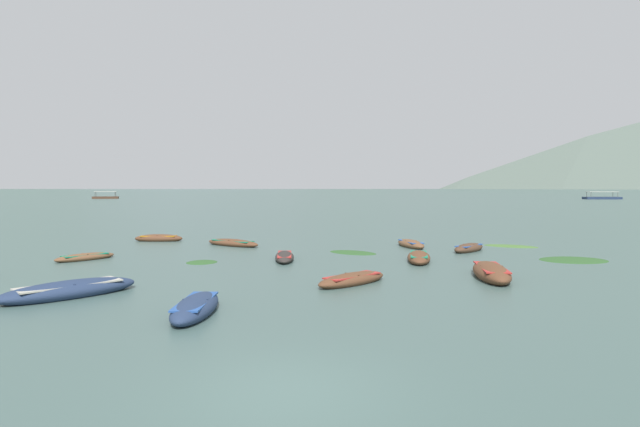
% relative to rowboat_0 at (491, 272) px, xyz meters
% --- Properties ---
extents(ground_plane, '(6000.00, 6000.00, 0.00)m').
position_rel_rowboat_0_xyz_m(ground_plane, '(-6.75, 1487.98, -0.23)').
color(ground_plane, '#425B56').
extents(mountain_0, '(2478.55, 2478.55, 615.77)m').
position_rel_rowboat_0_xyz_m(mountain_0, '(-1488.02, 2012.20, 307.66)').
color(mountain_0, '#56665B').
rests_on(mountain_0, ground).
extents(mountain_1, '(1147.06, 1147.06, 274.78)m').
position_rel_rowboat_0_xyz_m(mountain_1, '(-628.43, 1657.07, 137.16)').
color(mountain_1, slate).
rests_on(mountain_1, ground).
extents(mountain_2, '(807.06, 807.06, 311.74)m').
position_rel_rowboat_0_xyz_m(mountain_2, '(-9.87, 2011.59, 155.64)').
color(mountain_2, '#56665B').
rests_on(mountain_2, ground).
extents(mountain_3, '(1988.07, 1988.07, 482.79)m').
position_rel_rowboat_0_xyz_m(mountain_3, '(883.85, 1668.16, 241.16)').
color(mountain_3, '#56665B').
rests_on(mountain_3, ground).
extents(rowboat_0, '(1.58, 4.23, 0.74)m').
position_rel_rowboat_0_xyz_m(rowboat_0, '(0.00, 0.00, 0.00)').
color(rowboat_0, brown).
rests_on(rowboat_0, ground).
extents(rowboat_1, '(1.42, 3.73, 0.47)m').
position_rel_rowboat_0_xyz_m(rowboat_1, '(-9.16, 4.54, -0.08)').
color(rowboat_1, '#2D2826').
rests_on(rowboat_1, ground).
extents(rowboat_2, '(2.64, 3.04, 0.57)m').
position_rel_rowboat_0_xyz_m(rowboat_2, '(1.00, 8.74, -0.05)').
color(rowboat_2, '#4C3323').
rests_on(rowboat_2, ground).
extents(rowboat_4, '(1.96, 3.50, 0.55)m').
position_rel_rowboat_0_xyz_m(rowboat_4, '(-2.12, 10.70, -0.06)').
color(rowboat_4, brown).
rests_on(rowboat_4, ground).
extents(rowboat_5, '(2.52, 3.03, 0.42)m').
position_rel_rowboat_0_xyz_m(rowboat_5, '(-19.32, 3.81, -0.10)').
color(rowboat_5, brown).
rests_on(rowboat_5, ground).
extents(rowboat_6, '(3.33, 1.26, 0.59)m').
position_rel_rowboat_0_xyz_m(rowboat_6, '(-19.07, 12.83, -0.04)').
color(rowboat_6, brown).
rests_on(rowboat_6, ground).
extents(rowboat_7, '(1.50, 3.77, 0.58)m').
position_rel_rowboat_0_xyz_m(rowboat_7, '(-2.37, 4.59, -0.05)').
color(rowboat_7, brown).
rests_on(rowboat_7, ground).
extents(rowboat_8, '(4.12, 3.00, 0.53)m').
position_rel_rowboat_0_xyz_m(rowboat_8, '(-13.32, 10.49, -0.06)').
color(rowboat_8, brown).
rests_on(rowboat_8, ground).
extents(rowboat_9, '(3.11, 3.29, 0.53)m').
position_rel_rowboat_0_xyz_m(rowboat_9, '(-5.65, -1.65, -0.06)').
color(rowboat_9, brown).
rests_on(rowboat_9, ground).
extents(rowboat_10, '(4.02, 4.43, 0.68)m').
position_rel_rowboat_0_xyz_m(rowboat_10, '(-15.22, -4.58, -0.02)').
color(rowboat_10, navy).
rests_on(rowboat_10, ground).
extents(rowboat_11, '(1.29, 3.57, 0.63)m').
position_rel_rowboat_0_xyz_m(rowboat_11, '(-10.19, -6.62, -0.03)').
color(rowboat_11, navy).
rests_on(rowboat_11, ground).
extents(ferry_0, '(10.45, 3.91, 2.54)m').
position_rel_rowboat_0_xyz_m(ferry_0, '(69.75, 140.23, 0.22)').
color(ferry_0, navy).
rests_on(ferry_0, ground).
extents(ferry_1, '(8.18, 5.06, 2.54)m').
position_rel_rowboat_0_xyz_m(ferry_1, '(-85.54, 135.36, 0.22)').
color(ferry_1, '#4C3323').
rests_on(ferry_1, ground).
extents(weed_patch_0, '(3.38, 3.01, 0.14)m').
position_rel_rowboat_0_xyz_m(weed_patch_0, '(-5.70, 7.57, -0.23)').
color(weed_patch_0, '#2D5628').
rests_on(weed_patch_0, ground).
extents(weed_patch_1, '(3.60, 2.70, 0.14)m').
position_rel_rowboat_0_xyz_m(weed_patch_1, '(4.16, 11.41, -0.23)').
color(weed_patch_1, '#477033').
rests_on(weed_patch_1, ground).
extents(weed_patch_2, '(3.83, 3.17, 0.14)m').
position_rel_rowboat_0_xyz_m(weed_patch_2, '(5.51, 5.45, -0.23)').
color(weed_patch_2, '#2D5628').
rests_on(weed_patch_2, ground).
extents(weed_patch_3, '(1.90, 1.98, 0.14)m').
position_rel_rowboat_0_xyz_m(weed_patch_3, '(-13.10, 3.34, -0.23)').
color(weed_patch_3, '#2D5628').
rests_on(weed_patch_3, ground).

